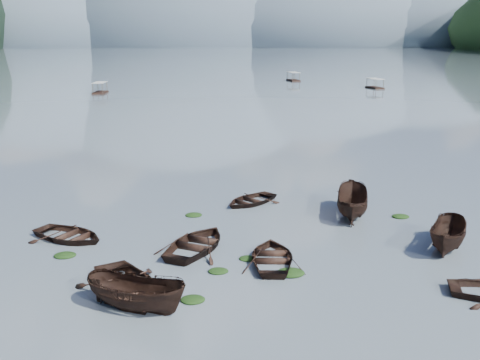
{
  "coord_description": "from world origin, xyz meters",
  "views": [
    {
      "loc": [
        -1.19,
        -19.42,
        10.3
      ],
      "look_at": [
        0.0,
        12.0,
        2.0
      ],
      "focal_mm": 40.0,
      "sensor_mm": 36.0,
      "label": 1
    }
  ],
  "objects_px": {
    "pontoon_left": "(100,93)",
    "rowboat_0": "(126,294)",
    "pontoon_centre": "(293,81)",
    "rowboat_3": "(273,262)"
  },
  "relations": [
    {
      "from": "rowboat_3",
      "to": "pontoon_left",
      "type": "height_order",
      "value": "pontoon_left"
    },
    {
      "from": "rowboat_0",
      "to": "pontoon_left",
      "type": "distance_m",
      "value": 88.45
    },
    {
      "from": "rowboat_3",
      "to": "pontoon_left",
      "type": "distance_m",
      "value": 87.14
    },
    {
      "from": "pontoon_left",
      "to": "rowboat_0",
      "type": "bearing_deg",
      "value": -77.91
    },
    {
      "from": "rowboat_3",
      "to": "rowboat_0",
      "type": "bearing_deg",
      "value": 29.02
    },
    {
      "from": "rowboat_0",
      "to": "rowboat_3",
      "type": "distance_m",
      "value": 7.13
    },
    {
      "from": "rowboat_3",
      "to": "pontoon_centre",
      "type": "height_order",
      "value": "pontoon_centre"
    },
    {
      "from": "pontoon_centre",
      "to": "rowboat_3",
      "type": "bearing_deg",
      "value": -106.76
    },
    {
      "from": "rowboat_0",
      "to": "pontoon_left",
      "type": "height_order",
      "value": "pontoon_left"
    },
    {
      "from": "rowboat_0",
      "to": "pontoon_centre",
      "type": "xyz_separation_m",
      "value": [
        22.82,
        117.04,
        0.0
      ]
    }
  ]
}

